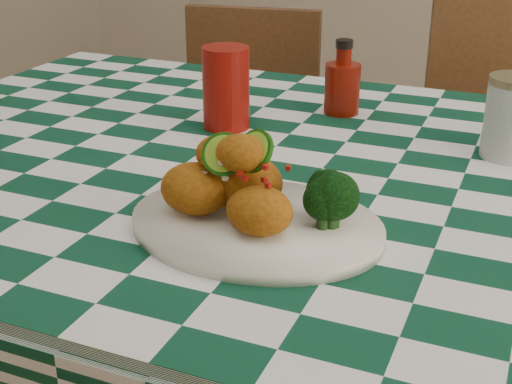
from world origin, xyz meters
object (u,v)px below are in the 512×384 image
at_px(fried_chicken_pile, 245,177).
at_px(red_tumbler, 226,88).
at_px(plate, 256,225).
at_px(ketchup_bottle, 343,77).
at_px(wooden_chair_left, 237,171).
at_px(dining_table, 314,375).

height_order(fried_chicken_pile, red_tumbler, red_tumbler).
bearing_deg(red_tumbler, fried_chicken_pile, -61.75).
bearing_deg(plate, red_tumbler, 120.11).
height_order(plate, ketchup_bottle, ketchup_bottle).
bearing_deg(ketchup_bottle, wooden_chair_left, 133.25).
bearing_deg(plate, fried_chicken_pile, 180.00).
xyz_separation_m(ketchup_bottle, wooden_chair_left, (-0.42, 0.45, -0.43)).
xyz_separation_m(plate, fried_chicken_pile, (-0.02, 0.00, 0.06)).
distance_m(red_tumbler, ketchup_bottle, 0.23).
distance_m(red_tumbler, wooden_chair_left, 0.79).
distance_m(fried_chicken_pile, red_tumbler, 0.41).
bearing_deg(dining_table, ketchup_bottle, 100.98).
xyz_separation_m(red_tumbler, wooden_chair_left, (-0.26, 0.61, -0.43)).
xyz_separation_m(fried_chicken_pile, red_tumbler, (-0.19, 0.36, -0.00)).
bearing_deg(plate, ketchup_bottle, 94.78).
height_order(dining_table, red_tumbler, red_tumbler).
relative_size(plate, red_tumbler, 2.26).
relative_size(dining_table, wooden_chair_left, 1.93).
distance_m(dining_table, ketchup_bottle, 0.54).
distance_m(ketchup_bottle, wooden_chair_left, 0.75).
height_order(red_tumbler, ketchup_bottle, red_tumbler).
relative_size(dining_table, plate, 5.09).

